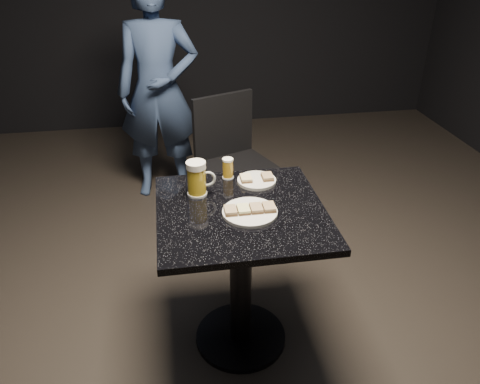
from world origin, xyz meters
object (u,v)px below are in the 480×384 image
Objects in this scene: beer_tumbler at (228,168)px; chair at (233,157)px; plate_large at (250,212)px; table at (241,255)px; patron at (158,91)px; beer_mug at (197,178)px; plate_small at (257,181)px.

beer_tumbler is 0.11× the size of chair.
table is (-0.03, 0.04, -0.25)m from plate_large.
plate_large is 0.14× the size of patron.
table is at bearing 125.66° from plate_large.
chair is (0.12, 1.03, -0.01)m from table.
patron is 16.05× the size of beer_tumbler.
chair is at bearing 83.29° from table.
patron is at bearing 102.08° from plate_large.
plate_large is at bearing -82.51° from beer_tumbler.
chair is (0.29, 0.88, -0.33)m from beer_mug.
plate_small is (0.08, 0.27, 0.00)m from plate_large.
chair is (0.44, -0.55, -0.29)m from patron.
table is at bearing -71.92° from patron.
plate_large reaches higher than table.
patron reaches higher than chair.
plate_large is 1.66m from patron.
beer_mug reaches higher than table.
plate_small is 0.20× the size of chair.
chair is at bearing -44.67° from patron.
plate_large is 1.44× the size of beer_mug.
chair is at bearing 79.77° from beer_tumbler.
beer_tumbler is (-0.04, 0.33, 0.04)m from plate_large.
table is 7.65× the size of beer_tumbler.
patron is 1.44m from beer_mug.
beer_mug is at bearing -138.23° from beer_tumbler.
table is 4.75× the size of beer_mug.
table is at bearing -42.33° from beer_mug.
table is 1.04m from chair.
plate_small is 0.35m from table.
patron is 1.79× the size of chair.
patron reaches higher than beer_tumbler.
patron is 2.10× the size of table.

